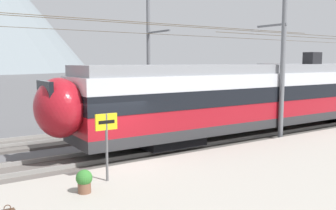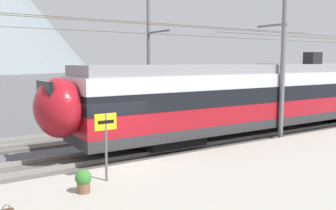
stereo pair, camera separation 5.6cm
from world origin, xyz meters
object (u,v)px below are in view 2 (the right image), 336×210
object	(u,v)px
platform_sign	(106,132)
train_near_platform	(266,95)
potted_plant_platform_edge	(83,180)
catenary_mast_far_side	(150,57)
catenary_mast_mid	(281,58)

from	to	relation	value
platform_sign	train_near_platform	bearing A→B (deg)	17.42
train_near_platform	potted_plant_platform_edge	world-z (taller)	train_near_platform
train_near_platform	platform_sign	distance (m)	11.36
catenary_mast_far_side	platform_sign	world-z (taller)	catenary_mast_far_side
catenary_mast_mid	catenary_mast_far_side	xyz separation A→B (m)	(-2.56, 8.37, 0.10)
train_near_platform	catenary_mast_mid	distance (m)	2.49
catenary_mast_mid	potted_plant_platform_edge	size ratio (longest dim) A/B	70.66
train_near_platform	catenary_mast_far_side	size ratio (longest dim) A/B	0.51
catenary_mast_mid	potted_plant_platform_edge	world-z (taller)	catenary_mast_mid
catenary_mast_mid	catenary_mast_far_side	world-z (taller)	catenary_mast_far_side
platform_sign	potted_plant_platform_edge	bearing A→B (deg)	-147.72
catenary_mast_mid	potted_plant_platform_edge	bearing A→B (deg)	-167.10
potted_plant_platform_edge	catenary_mast_mid	bearing A→B (deg)	12.90
platform_sign	potted_plant_platform_edge	xyz separation A→B (m)	(-0.97, -0.61, -1.17)
platform_sign	catenary_mast_far_side	bearing A→B (deg)	53.33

